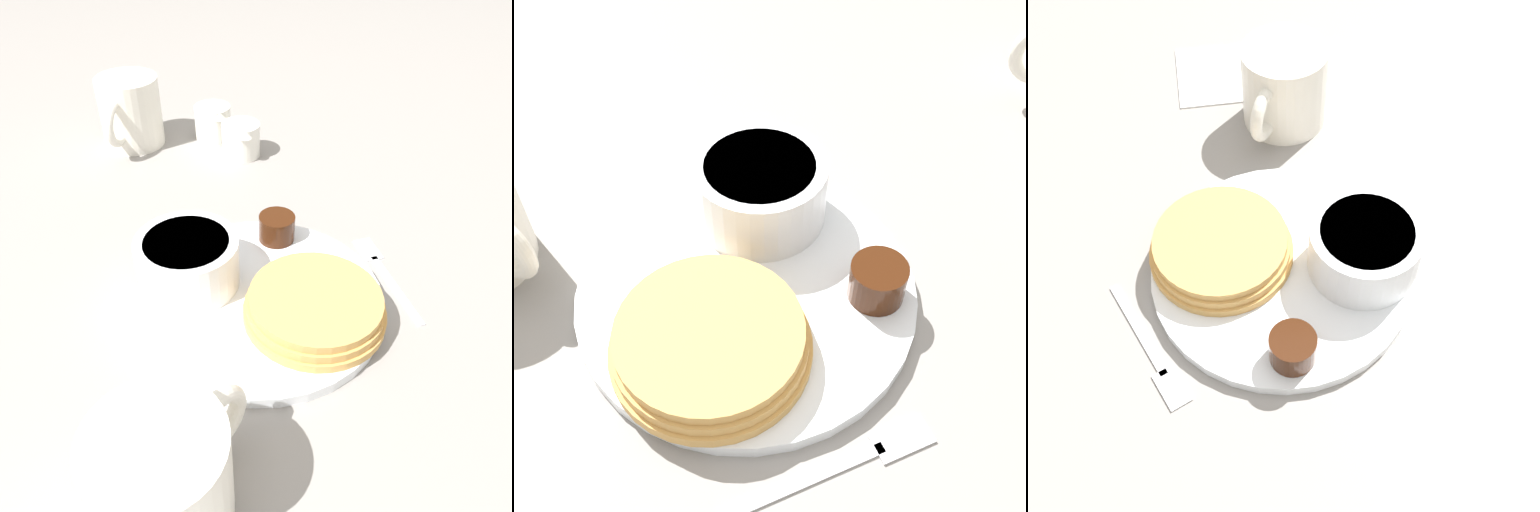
# 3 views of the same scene
# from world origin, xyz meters

# --- Properties ---
(ground_plane) EXTENTS (4.00, 4.00, 0.00)m
(ground_plane) POSITION_xyz_m (0.00, 0.00, 0.00)
(ground_plane) COLOR gray
(plate) EXTENTS (0.24, 0.24, 0.01)m
(plate) POSITION_xyz_m (0.00, 0.00, 0.01)
(plate) COLOR white
(plate) RESTS_ON ground_plane
(pancake_stack) EXTENTS (0.13, 0.13, 0.03)m
(pancake_stack) POSITION_xyz_m (-0.01, -0.06, 0.03)
(pancake_stack) COLOR tan
(pancake_stack) RESTS_ON plate
(bowl) EXTENTS (0.10, 0.10, 0.05)m
(bowl) POSITION_xyz_m (-0.00, 0.07, 0.04)
(bowl) COLOR white
(bowl) RESTS_ON plate
(syrup_cup) EXTENTS (0.04, 0.04, 0.03)m
(syrup_cup) POSITION_xyz_m (0.09, 0.01, 0.03)
(syrup_cup) COLOR #38190A
(syrup_cup) RESTS_ON plate
(butter_ramekin) EXTENTS (0.05, 0.05, 0.04)m
(butter_ramekin) POSITION_xyz_m (0.01, 0.09, 0.03)
(butter_ramekin) COLOR white
(butter_ramekin) RESTS_ON plate
(fork) EXTENTS (0.13, 0.08, 0.00)m
(fork) POSITION_xyz_m (0.08, -0.11, 0.00)
(fork) COLOR silver
(fork) RESTS_ON ground_plane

